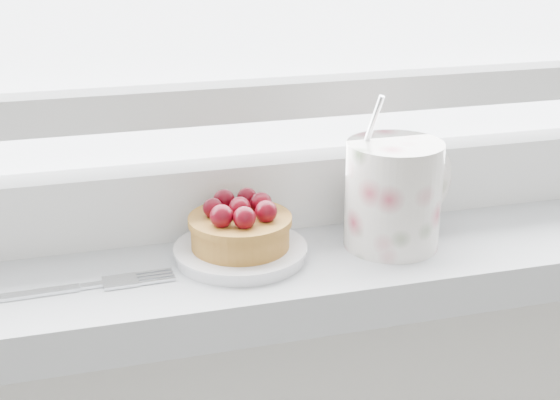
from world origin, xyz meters
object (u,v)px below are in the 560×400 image
object	(u,v)px
raspberry_tart	(240,225)
floral_mug	(396,192)
saucer	(241,252)
fork	(60,290)

from	to	relation	value
raspberry_tart	floral_mug	xyz separation A→B (m)	(0.15, -0.01, 0.02)
floral_mug	saucer	bearing A→B (deg)	176.79
raspberry_tart	floral_mug	size ratio (longest dim) A/B	0.65
floral_mug	fork	xyz separation A→B (m)	(-0.31, -0.02, -0.05)
fork	floral_mug	bearing A→B (deg)	2.85
saucer	fork	distance (m)	0.16
floral_mug	fork	world-z (taller)	floral_mug
raspberry_tart	fork	world-z (taller)	raspberry_tart
floral_mug	raspberry_tart	bearing A→B (deg)	176.80
raspberry_tart	fork	distance (m)	0.17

